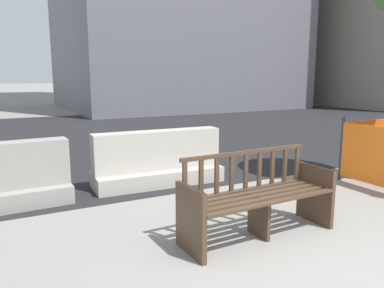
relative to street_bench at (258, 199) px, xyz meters
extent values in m
plane|color=gray|center=(0.10, -1.00, -0.40)|extent=(200.00, 200.00, 0.00)
cube|color=black|center=(0.10, 7.70, -0.39)|extent=(120.00, 12.00, 0.01)
cube|color=#473323|center=(-0.82, -0.05, -0.07)|extent=(0.07, 0.51, 0.66)
cube|color=#473323|center=(0.82, 0.00, -0.07)|extent=(0.07, 0.51, 0.66)
cube|color=#473323|center=(0.00, -0.03, -0.17)|extent=(0.05, 0.33, 0.45)
cube|color=#473323|center=(0.01, -0.26, 0.05)|extent=(1.60, 0.12, 0.02)
cube|color=#473323|center=(0.00, -0.14, 0.05)|extent=(1.60, 0.12, 0.02)
cube|color=#473323|center=(0.00, -0.03, 0.05)|extent=(1.60, 0.12, 0.02)
cube|color=#473323|center=(0.00, 0.09, 0.05)|extent=(1.60, 0.12, 0.02)
cube|color=#473323|center=(-0.01, 0.20, 0.05)|extent=(1.60, 0.12, 0.02)
cube|color=#473323|center=(-0.01, 0.21, 0.46)|extent=(1.60, 0.08, 0.04)
cube|color=#473323|center=(-0.76, 0.19, 0.25)|extent=(0.04, 0.03, 0.38)
cube|color=#473323|center=(-0.57, 0.20, 0.25)|extent=(0.04, 0.03, 0.38)
cube|color=#473323|center=(-0.38, 0.20, 0.25)|extent=(0.04, 0.03, 0.38)
cube|color=#473323|center=(-0.19, 0.21, 0.25)|extent=(0.04, 0.03, 0.38)
cube|color=#473323|center=(-0.01, 0.21, 0.25)|extent=(0.04, 0.03, 0.38)
cube|color=#473323|center=(0.18, 0.22, 0.25)|extent=(0.04, 0.03, 0.38)
cube|color=#473323|center=(0.37, 0.22, 0.25)|extent=(0.04, 0.03, 0.38)
cube|color=#473323|center=(0.56, 0.23, 0.25)|extent=(0.04, 0.03, 0.38)
cube|color=#473323|center=(0.74, 0.24, 0.25)|extent=(0.04, 0.03, 0.38)
cube|color=#473323|center=(-0.82, -0.07, 0.25)|extent=(0.06, 0.46, 0.03)
cube|color=#473323|center=(0.82, -0.02, 0.25)|extent=(0.06, 0.46, 0.03)
cube|color=#ADA89E|center=(-0.17, 2.29, -0.28)|extent=(2.03, 0.76, 0.24)
cube|color=#ADA89E|center=(-0.17, 2.29, 0.14)|extent=(2.01, 0.38, 0.60)
cylinder|color=#2D2D33|center=(2.53, 1.11, 0.12)|extent=(0.05, 0.05, 1.03)
cube|color=orange|center=(3.20, 1.11, 0.12)|extent=(1.33, 0.03, 0.87)
cube|color=orange|center=(2.53, 0.45, 0.12)|extent=(0.03, 1.33, 0.87)
camera|label=1|loc=(-2.35, -2.98, 1.26)|focal=35.00mm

